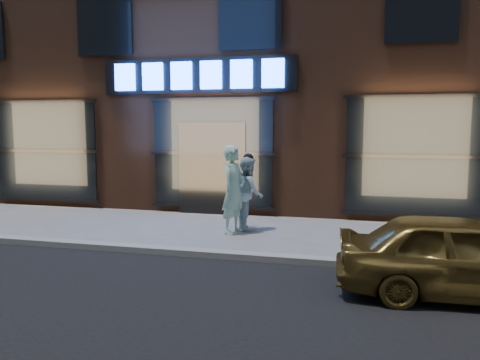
% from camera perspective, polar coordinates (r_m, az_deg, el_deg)
% --- Properties ---
extents(ground, '(90.00, 90.00, 0.00)m').
position_cam_1_polar(ground, '(8.83, -11.09, -8.69)').
color(ground, slate).
rests_on(ground, ground).
extents(curb, '(60.00, 0.25, 0.12)m').
position_cam_1_polar(curb, '(8.81, -11.10, -8.31)').
color(curb, gray).
rests_on(curb, ground).
extents(storefront_building, '(30.20, 8.28, 10.30)m').
position_cam_1_polar(storefront_building, '(16.35, 0.93, 16.60)').
color(storefront_building, '#54301E').
rests_on(storefront_building, ground).
extents(man_bowtie, '(0.63, 0.79, 1.90)m').
position_cam_1_polar(man_bowtie, '(10.05, -0.79, -1.18)').
color(man_bowtie, '#A2D5BC').
rests_on(man_bowtie, ground).
extents(man_cap, '(0.91, 0.99, 1.64)m').
position_cam_1_polar(man_cap, '(10.46, 0.99, -1.59)').
color(man_cap, silver).
rests_on(man_cap, ground).
extents(gold_sedan, '(3.41, 1.49, 1.15)m').
position_cam_1_polar(gold_sedan, '(7.01, 25.70, -8.40)').
color(gold_sedan, olive).
rests_on(gold_sedan, ground).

